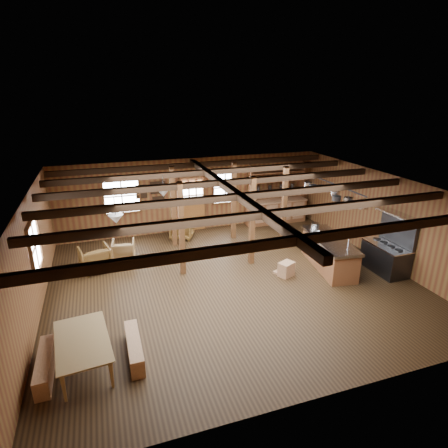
# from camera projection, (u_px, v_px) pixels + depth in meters

# --- Properties ---
(room) EXTENTS (10.04, 9.04, 2.84)m
(room) POSITION_uv_depth(u_px,v_px,m) (232.00, 237.00, 10.22)
(room) COLOR black
(room) RESTS_ON ground
(ceiling_joists) EXTENTS (9.80, 8.82, 0.18)m
(ceiling_joists) POSITION_uv_depth(u_px,v_px,m) (231.00, 190.00, 9.94)
(ceiling_joists) COLOR black
(ceiling_joists) RESTS_ON ceiling
(timber_posts) EXTENTS (3.95, 2.35, 2.80)m
(timber_posts) POSITION_uv_depth(u_px,v_px,m) (226.00, 212.00, 12.23)
(timber_posts) COLOR #4C2D15
(timber_posts) RESTS_ON floor
(back_door) EXTENTS (1.02, 0.08, 2.15)m
(back_door) POSITION_uv_depth(u_px,v_px,m) (193.00, 208.00, 14.36)
(back_door) COLOR brown
(back_door) RESTS_ON floor
(window_back_left) EXTENTS (1.32, 0.06, 1.32)m
(window_back_left) POSITION_uv_depth(u_px,v_px,m) (122.00, 196.00, 13.35)
(window_back_left) COLOR white
(window_back_left) RESTS_ON wall_back
(window_back_right) EXTENTS (1.02, 0.06, 1.32)m
(window_back_right) POSITION_uv_depth(u_px,v_px,m) (225.00, 187.00, 14.51)
(window_back_right) COLOR white
(window_back_right) RESTS_ON wall_back
(window_left) EXTENTS (0.14, 1.24, 1.32)m
(window_left) POSITION_uv_depth(u_px,v_px,m) (34.00, 246.00, 9.11)
(window_left) COLOR white
(window_left) RESTS_ON wall_back
(notice_boards) EXTENTS (1.08, 0.03, 0.90)m
(notice_boards) POSITION_uv_depth(u_px,v_px,m) (153.00, 192.00, 13.66)
(notice_boards) COLOR silver
(notice_boards) RESTS_ON wall_back
(back_counter) EXTENTS (2.55, 0.60, 2.45)m
(back_counter) POSITION_uv_depth(u_px,v_px,m) (276.00, 208.00, 15.26)
(back_counter) COLOR brown
(back_counter) RESTS_ON floor
(pendant_lamps) EXTENTS (1.86, 2.36, 0.66)m
(pendant_lamps) POSITION_uv_depth(u_px,v_px,m) (142.00, 205.00, 10.15)
(pendant_lamps) COLOR #2D2D30
(pendant_lamps) RESTS_ON ceiling
(pot_rack) EXTENTS (0.44, 3.00, 0.43)m
(pot_rack) POSITION_uv_depth(u_px,v_px,m) (333.00, 193.00, 11.15)
(pot_rack) COLOR #2D2D30
(pot_rack) RESTS_ON ceiling
(kitchen_island) EXTENTS (1.27, 2.61, 1.20)m
(kitchen_island) POSITION_uv_depth(u_px,v_px,m) (329.00, 253.00, 11.45)
(kitchen_island) COLOR brown
(kitchen_island) RESTS_ON floor
(step_stool) EXTENTS (0.59, 0.52, 0.43)m
(step_stool) POSITION_uv_depth(u_px,v_px,m) (286.00, 269.00, 10.99)
(step_stool) COLOR brown
(step_stool) RESTS_ON floor
(commercial_range) EXTENTS (0.78, 1.47, 1.81)m
(commercial_range) POSITION_uv_depth(u_px,v_px,m) (388.00, 253.00, 11.18)
(commercial_range) COLOR #2D2D30
(commercial_range) RESTS_ON floor
(dining_table) EXTENTS (1.17, 1.87, 0.62)m
(dining_table) POSITION_uv_depth(u_px,v_px,m) (86.00, 353.00, 7.38)
(dining_table) COLOR olive
(dining_table) RESTS_ON floor
(bench_wall) EXTENTS (0.27, 1.45, 0.40)m
(bench_wall) POSITION_uv_depth(u_px,v_px,m) (45.00, 366.00, 7.20)
(bench_wall) COLOR brown
(bench_wall) RESTS_ON floor
(bench_aisle) EXTENTS (0.27, 1.44, 0.40)m
(bench_aisle) POSITION_uv_depth(u_px,v_px,m) (134.00, 348.00, 7.70)
(bench_aisle) COLOR brown
(bench_aisle) RESTS_ON floor
(armchair_a) EXTENTS (1.00, 1.01, 0.78)m
(armchair_a) POSITION_uv_depth(u_px,v_px,m) (95.00, 259.00, 11.26)
(armchair_a) COLOR brown
(armchair_a) RESTS_ON floor
(armchair_b) EXTENTS (1.05, 1.07, 0.74)m
(armchair_b) POSITION_uv_depth(u_px,v_px,m) (182.00, 228.00, 13.78)
(armchair_b) COLOR brown
(armchair_b) RESTS_ON floor
(armchair_c) EXTENTS (0.79, 0.80, 0.65)m
(armchair_c) POSITION_uv_depth(u_px,v_px,m) (124.00, 250.00, 12.02)
(armchair_c) COLOR olive
(armchair_c) RESTS_ON floor
(counter_pot) EXTENTS (0.28, 0.28, 0.17)m
(counter_pot) POSITION_uv_depth(u_px,v_px,m) (315.00, 225.00, 12.16)
(counter_pot) COLOR silver
(counter_pot) RESTS_ON kitchen_island
(bowl) EXTENTS (0.30, 0.30, 0.07)m
(bowl) POSITION_uv_depth(u_px,v_px,m) (317.00, 233.00, 11.68)
(bowl) COLOR silver
(bowl) RESTS_ON kitchen_island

